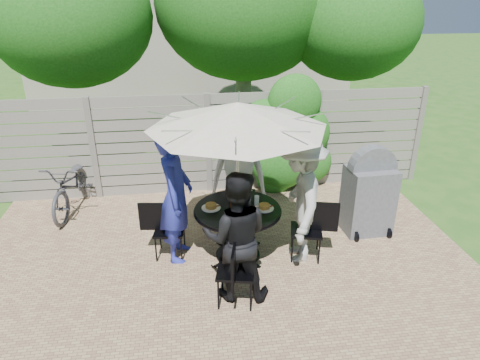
{
  "coord_description": "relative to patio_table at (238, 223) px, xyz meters",
  "views": [
    {
      "loc": [
        -0.42,
        -4.27,
        3.5
      ],
      "look_at": [
        0.3,
        1.0,
        1.1
      ],
      "focal_mm": 32.0,
      "sensor_mm": 36.0,
      "label": 1
    }
  ],
  "objects": [
    {
      "name": "chair_right",
      "position": [
        0.95,
        -0.15,
        -0.27
      ],
      "size": [
        0.67,
        0.51,
        0.88
      ],
      "rotation": [
        0.0,
        0.0,
        2.89
      ],
      "color": "black",
      "rests_on": "ground"
    },
    {
      "name": "bicycle",
      "position": [
        -2.56,
        1.8,
        -0.08
      ],
      "size": [
        0.87,
        1.82,
        0.92
      ],
      "primitive_type": "imported",
      "rotation": [
        0.0,
        0.0,
        -0.15
      ],
      "color": "#333338",
      "rests_on": "ground"
    },
    {
      "name": "chair_left",
      "position": [
        -0.95,
        0.15,
        -0.28
      ],
      "size": [
        0.63,
        0.45,
        0.84
      ],
      "rotation": [
        0.0,
        0.0,
        6.15
      ],
      "color": "black",
      "rests_on": "ground"
    },
    {
      "name": "person_right",
      "position": [
        0.82,
        -0.13,
        0.38
      ],
      "size": [
        0.85,
        1.27,
        1.83
      ],
      "primitive_type": "imported",
      "rotation": [
        0.0,
        0.0,
        4.56
      ],
      "color": "#A5A5A0",
      "rests_on": "ground"
    },
    {
      "name": "backyard_envelope",
      "position": [
        -0.15,
        9.5,
        2.07
      ],
      "size": [
        60.0,
        60.0,
        5.0
      ],
      "color": "#285219",
      "rests_on": "ground"
    },
    {
      "name": "plate_left",
      "position": [
        -0.36,
        0.06,
        0.26
      ],
      "size": [
        0.26,
        0.26,
        0.06
      ],
      "color": "white",
      "rests_on": "patio_table"
    },
    {
      "name": "person_left",
      "position": [
        -0.82,
        0.13,
        0.41
      ],
      "size": [
        0.55,
        0.75,
        1.88
      ],
      "primitive_type": "imported",
      "rotation": [
        0.0,
        0.0,
        7.7
      ],
      "color": "#242C9F",
      "rests_on": "ground"
    },
    {
      "name": "plate_back",
      "position": [
        0.06,
        0.36,
        0.26
      ],
      "size": [
        0.26,
        0.26,
        0.06
      ],
      "color": "white",
      "rests_on": "patio_table"
    },
    {
      "name": "person_back",
      "position": [
        0.13,
        0.82,
        0.33
      ],
      "size": [
        0.92,
        0.67,
        1.73
      ],
      "primitive_type": "imported",
      "rotation": [
        0.0,
        0.0,
        6.13
      ],
      "color": "silver",
      "rests_on": "ground"
    },
    {
      "name": "glass_right",
      "position": [
        0.27,
        0.06,
        0.3
      ],
      "size": [
        0.07,
        0.07,
        0.14
      ],
      "primitive_type": "cylinder",
      "color": "silver",
      "rests_on": "patio_table"
    },
    {
      "name": "bbq_grill",
      "position": [
        2.06,
        0.42,
        0.11
      ],
      "size": [
        0.72,
        0.57,
        1.41
      ],
      "rotation": [
        0.0,
        0.0,
        0.05
      ],
      "color": "slate",
      "rests_on": "ground"
    },
    {
      "name": "plate_right",
      "position": [
        0.36,
        -0.06,
        0.26
      ],
      "size": [
        0.26,
        0.26,
        0.06
      ],
      "color": "white",
      "rests_on": "patio_table"
    },
    {
      "name": "coffee_cup",
      "position": [
        0.13,
        0.2,
        0.29
      ],
      "size": [
        0.08,
        0.08,
        0.12
      ],
      "primitive_type": "cylinder",
      "color": "#C6B293",
      "rests_on": "patio_table"
    },
    {
      "name": "syrup_jug",
      "position": [
        -0.05,
        0.06,
        0.31
      ],
      "size": [
        0.09,
        0.09,
        0.16
      ],
      "primitive_type": "cylinder",
      "color": "#59280C",
      "rests_on": "patio_table"
    },
    {
      "name": "glass_back",
      "position": [
        -0.06,
        0.27,
        0.3
      ],
      "size": [
        0.07,
        0.07,
        0.14
      ],
      "primitive_type": "cylinder",
      "color": "silver",
      "rests_on": "patio_table"
    },
    {
      "name": "glass_front",
      "position": [
        0.06,
        -0.27,
        0.3
      ],
      "size": [
        0.07,
        0.07,
        0.14
      ],
      "primitive_type": "cylinder",
      "color": "silver",
      "rests_on": "patio_table"
    },
    {
      "name": "plate_front",
      "position": [
        -0.06,
        -0.36,
        0.26
      ],
      "size": [
        0.26,
        0.26,
        0.06
      ],
      "color": "white",
      "rests_on": "patio_table"
    },
    {
      "name": "person_front",
      "position": [
        -0.13,
        -0.82,
        0.29
      ],
      "size": [
        0.89,
        0.74,
        1.66
      ],
      "primitive_type": "imported",
      "rotation": [
        0.0,
        0.0,
        2.99
      ],
      "color": "black",
      "rests_on": "ground"
    },
    {
      "name": "chair_back",
      "position": [
        0.15,
        0.95,
        -0.24
      ],
      "size": [
        0.58,
        0.76,
        0.99
      ],
      "rotation": [
        0.0,
        0.0,
        4.45
      ],
      "color": "black",
      "rests_on": "ground"
    },
    {
      "name": "umbrella",
      "position": [
        0.0,
        0.0,
        1.53
      ],
      "size": [
        2.62,
        2.62,
        2.23
      ],
      "rotation": [
        0.0,
        0.0,
        -0.15
      ],
      "color": "silver",
      "rests_on": "ground"
    },
    {
      "name": "chair_front",
      "position": [
        -0.15,
        -0.95,
        -0.26
      ],
      "size": [
        0.52,
        0.69,
        0.91
      ],
      "rotation": [
        0.0,
        0.0,
        1.35
      ],
      "color": "black",
      "rests_on": "ground"
    },
    {
      "name": "patio_table",
      "position": [
        0.0,
        0.0,
        0.0
      ],
      "size": [
        1.33,
        1.33,
        0.77
      ],
      "rotation": [
        0.0,
        0.0,
        -0.15
      ],
      "color": "black",
      "rests_on": "ground"
    }
  ]
}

